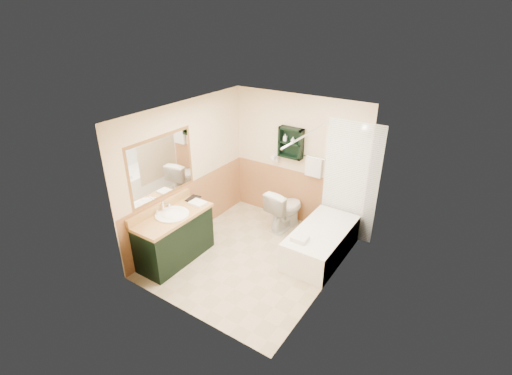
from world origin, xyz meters
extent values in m
plane|color=#C5B090|center=(0.00, 0.00, 0.00)|extent=(3.00, 3.00, 0.00)
cube|color=#F5E4C0|center=(0.00, 1.52, 1.20)|extent=(2.60, 0.04, 2.40)
cube|color=#F5E4C0|center=(-1.32, 0.00, 1.20)|extent=(0.04, 3.00, 2.40)
cube|color=#F5E4C0|center=(1.32, 0.00, 1.20)|extent=(0.04, 3.00, 2.40)
cube|color=white|center=(0.00, 0.00, 2.42)|extent=(2.60, 3.00, 0.04)
cube|color=black|center=(-0.10, 1.41, 1.55)|extent=(0.45, 0.15, 0.55)
cylinder|color=silver|center=(0.53, 0.75, 2.00)|extent=(0.03, 1.60, 0.03)
cube|color=black|center=(-0.99, -0.70, 0.41)|extent=(0.59, 1.29, 0.82)
cube|color=white|center=(0.93, 0.67, 0.25)|extent=(0.75, 1.50, 0.50)
imported|color=white|center=(0.00, 1.11, 0.38)|extent=(0.56, 0.84, 0.76)
cube|color=silver|center=(-0.89, -0.22, 0.84)|extent=(0.26, 0.20, 0.04)
imported|color=black|center=(-1.16, -0.15, 0.94)|extent=(0.18, 0.05, 0.24)
cube|color=silver|center=(0.77, 0.19, 0.53)|extent=(0.24, 0.20, 0.07)
imported|color=white|center=(-0.21, 1.40, 1.59)|extent=(0.07, 0.13, 0.06)
imported|color=white|center=(-0.06, 1.40, 1.60)|extent=(0.11, 0.12, 0.08)
camera|label=1|loc=(2.82, -4.11, 3.69)|focal=26.00mm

